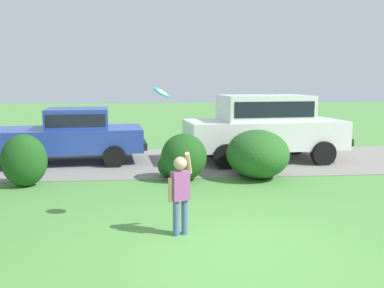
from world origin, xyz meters
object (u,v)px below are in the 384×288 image
(parked_suv, at_px, (264,124))
(child_thrower, at_px, (180,189))
(parked_sedan, at_px, (71,133))
(frisbee, at_px, (162,92))

(parked_suv, relative_size, child_thrower, 3.77)
(parked_sedan, xyz_separation_m, frisbee, (2.48, -5.53, 1.30))
(parked_sedan, bearing_deg, child_thrower, -65.68)
(parked_sedan, height_order, child_thrower, parked_sedan)
(frisbee, bearing_deg, child_thrower, -63.65)
(parked_sedan, distance_m, parked_suv, 5.55)
(parked_suv, distance_m, frisbee, 6.18)
(parked_sedan, bearing_deg, frisbee, -65.88)
(parked_suv, relative_size, frisbee, 17.22)
(parked_suv, bearing_deg, frisbee, -120.21)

